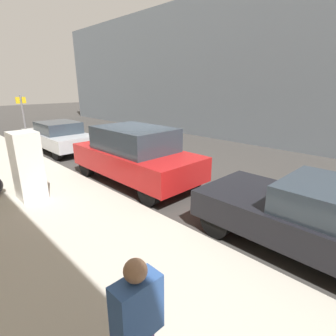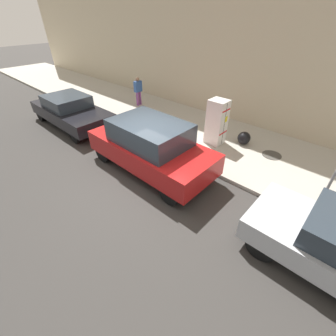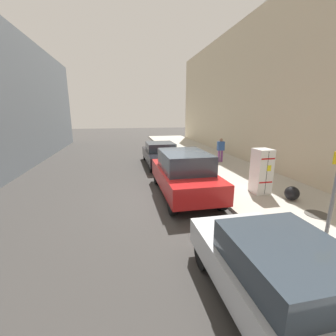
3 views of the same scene
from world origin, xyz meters
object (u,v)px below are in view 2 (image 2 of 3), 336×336
pedestrian_walking_far (138,90)px  parked_suv_red (151,146)px  trash_bag (244,138)px  discarded_refrigerator (217,122)px  parked_sedan_dark (71,111)px

pedestrian_walking_far → parked_suv_red: size_ratio=0.34×
trash_bag → pedestrian_walking_far: size_ratio=0.34×
discarded_refrigerator → trash_bag: 1.32m
pedestrian_walking_far → parked_suv_red: bearing=-57.3°
discarded_refrigerator → parked_sedan_dark: 6.81m
discarded_refrigerator → pedestrian_walking_far: size_ratio=1.16×
trash_bag → parked_suv_red: parked_suv_red is taller
discarded_refrigerator → parked_sedan_dark: (2.93, -6.14, -0.29)m
pedestrian_walking_far → parked_sedan_dark: size_ratio=0.33×
parked_sedan_dark → parked_suv_red: (-0.00, 5.46, 0.19)m
parked_sedan_dark → pedestrian_walking_far: bearing=172.4°
pedestrian_walking_far → parked_suv_red: (3.79, 4.95, -0.08)m
discarded_refrigerator → parked_sedan_dark: discarded_refrigerator is taller
discarded_refrigerator → pedestrian_walking_far: (-0.86, -5.63, -0.02)m
parked_sedan_dark → parked_suv_red: bearing=90.0°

